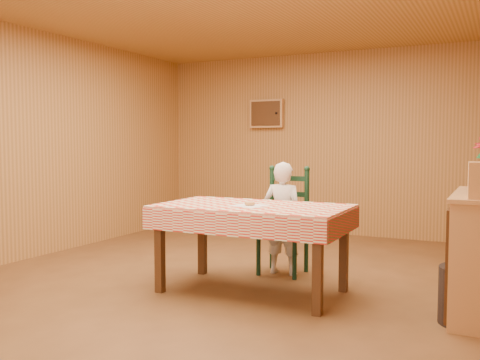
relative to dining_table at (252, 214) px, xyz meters
name	(u,v)px	position (x,y,z in m)	size (l,w,h in m)	color
ground	(231,280)	(-0.35, 0.26, -0.69)	(6.00, 6.00, 0.00)	brown
cabin_walls	(254,93)	(-0.35, 0.80, 1.14)	(5.10, 6.05, 2.65)	#B07B3F
dining_table	(252,214)	(0.00, 0.00, 0.00)	(1.66, 0.96, 0.77)	#4B2B14
ladder_chair	(285,223)	(0.00, 0.79, -0.18)	(0.44, 0.40, 1.08)	black
seated_child	(283,218)	(0.00, 0.73, -0.13)	(0.41, 0.27, 1.12)	silver
napkin	(250,206)	(0.00, -0.05, 0.08)	(0.26, 0.26, 0.00)	white
donut	(250,204)	(0.00, -0.05, 0.10)	(0.09, 0.09, 0.03)	#C48446
storage_bin	(469,296)	(1.76, -0.08, -0.48)	(0.42, 0.42, 0.42)	black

